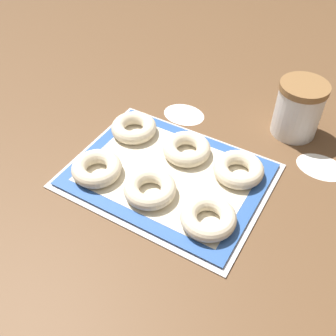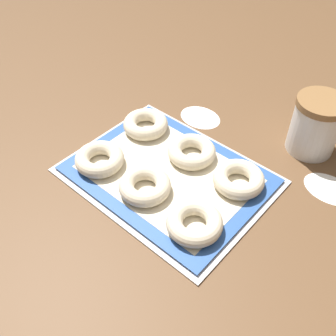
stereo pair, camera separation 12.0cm
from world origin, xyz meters
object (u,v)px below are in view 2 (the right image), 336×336
Objects in this scene: baking_tray at (168,175)px; bagel_back_right at (239,179)px; bagel_back_center at (192,152)px; bagel_front_left at (100,159)px; bagel_front_center at (145,186)px; bagel_front_right at (195,223)px; flour_canister at (316,125)px; bagel_back_left at (146,124)px.

baking_tray is 3.92× the size of bagel_back_right.
bagel_front_left is at bearing -131.78° from bagel_back_center.
bagel_front_left is 0.32m from bagel_back_right.
bagel_front_center is 1.00× the size of bagel_back_right.
bagel_back_center is at bearing 48.22° from bagel_front_left.
bagel_front_left is 1.00× the size of bagel_front_right.
bagel_back_center is (-0.14, 0.16, 0.00)m from bagel_front_right.
bagel_front_left is 1.00× the size of bagel_back_right.
bagel_back_right is (0.14, 0.15, 0.00)m from bagel_front_center.
bagel_back_left is at bearing -146.72° from flour_canister.
bagel_front_center is at bearing -91.12° from baking_tray.
bagel_front_right and bagel_back_center have the same top height.
baking_tray is 0.17m from bagel_back_left.
flour_canister is (0.33, 0.39, 0.04)m from bagel_front_left.
flour_canister is at bearing 33.28° from bagel_back_left.
bagel_back_center is at bearing 179.40° from bagel_back_right.
bagel_front_center is at bearing -133.05° from bagel_back_right.
bagel_front_right is (0.14, -0.01, 0.00)m from bagel_front_center.
bagel_front_center and bagel_back_right have the same top height.
bagel_back_left reaches higher than baking_tray.
bagel_front_center is (0.14, 0.01, 0.00)m from bagel_front_left.
bagel_front_center is at bearing -117.43° from flour_canister.
baking_tray is 3.92× the size of bagel_front_right.
flour_canister is at bearing 76.18° from bagel_back_right.
bagel_front_center is at bearing -92.69° from bagel_back_center.
bagel_front_center is 0.21m from bagel_back_left.
bagel_back_left and bagel_back_center have the same top height.
flour_canister reaches higher than bagel_front_left.
bagel_front_left is (-0.14, -0.08, 0.02)m from baking_tray.
bagel_front_left is 0.14m from bagel_front_center.
baking_tray is at bearing -94.18° from bagel_back_center.
bagel_front_left is at bearing -176.23° from bagel_front_center.
bagel_back_center is at bearing -0.99° from bagel_back_left.
bagel_back_center reaches higher than baking_tray.
bagel_back_left is 0.80× the size of flour_canister.
bagel_front_left is 0.80× the size of flour_canister.
baking_tray is 3.92× the size of bagel_back_center.
bagel_front_left is 1.00× the size of bagel_back_left.
bagel_back_left is 1.00× the size of bagel_back_center.
bagel_back_right is at bearing -0.81° from bagel_back_left.
bagel_front_left is 1.00× the size of bagel_front_center.
bagel_front_right is at bearing -29.25° from bagel_back_left.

